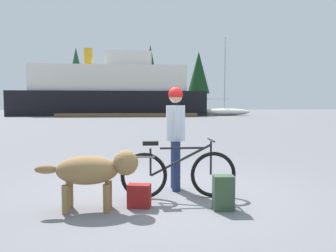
{
  "coord_description": "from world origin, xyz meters",
  "views": [
    {
      "loc": [
        -0.52,
        -5.22,
        1.46
      ],
      "look_at": [
        0.11,
        1.63,
        1.0
      ],
      "focal_mm": 35.27,
      "sensor_mm": 36.0,
      "label": 1
    }
  ],
  "objects_px": {
    "backpack": "(223,193)",
    "bicycle": "(178,173)",
    "sailboat_moored": "(224,111)",
    "dog": "(94,171)",
    "handbag_pannier": "(139,196)",
    "person_cyclist": "(176,128)",
    "ferry_boat": "(112,92)"
  },
  "relations": [
    {
      "from": "bicycle",
      "to": "ferry_boat",
      "type": "bearing_deg",
      "value": 95.86
    },
    {
      "from": "handbag_pannier",
      "to": "ferry_boat",
      "type": "relative_size",
      "value": 0.01
    },
    {
      "from": "sailboat_moored",
      "to": "bicycle",
      "type": "bearing_deg",
      "value": -106.04
    },
    {
      "from": "dog",
      "to": "sailboat_moored",
      "type": "bearing_deg",
      "value": 72.41
    },
    {
      "from": "bicycle",
      "to": "ferry_boat",
      "type": "relative_size",
      "value": 0.08
    },
    {
      "from": "sailboat_moored",
      "to": "dog",
      "type": "bearing_deg",
      "value": -107.59
    },
    {
      "from": "backpack",
      "to": "ferry_boat",
      "type": "distance_m",
      "value": 39.98
    },
    {
      "from": "handbag_pannier",
      "to": "sailboat_moored",
      "type": "distance_m",
      "value": 38.05
    },
    {
      "from": "dog",
      "to": "handbag_pannier",
      "type": "height_order",
      "value": "dog"
    },
    {
      "from": "backpack",
      "to": "person_cyclist",
      "type": "bearing_deg",
      "value": 114.98
    },
    {
      "from": "dog",
      "to": "bicycle",
      "type": "bearing_deg",
      "value": 21.25
    },
    {
      "from": "person_cyclist",
      "to": "dog",
      "type": "height_order",
      "value": "person_cyclist"
    },
    {
      "from": "person_cyclist",
      "to": "sailboat_moored",
      "type": "height_order",
      "value": "sailboat_moored"
    },
    {
      "from": "dog",
      "to": "handbag_pannier",
      "type": "relative_size",
      "value": 4.25
    },
    {
      "from": "dog",
      "to": "sailboat_moored",
      "type": "distance_m",
      "value": 38.3
    },
    {
      "from": "handbag_pannier",
      "to": "backpack",
      "type": "bearing_deg",
      "value": -10.99
    },
    {
      "from": "person_cyclist",
      "to": "dog",
      "type": "xyz_separation_m",
      "value": [
        -1.23,
        -0.98,
        -0.5
      ]
    },
    {
      "from": "backpack",
      "to": "sailboat_moored",
      "type": "distance_m",
      "value": 37.95
    },
    {
      "from": "handbag_pannier",
      "to": "sailboat_moored",
      "type": "height_order",
      "value": "sailboat_moored"
    },
    {
      "from": "person_cyclist",
      "to": "sailboat_moored",
      "type": "distance_m",
      "value": 37.0
    },
    {
      "from": "person_cyclist",
      "to": "handbag_pannier",
      "type": "bearing_deg",
      "value": -124.08
    },
    {
      "from": "bicycle",
      "to": "ferry_boat",
      "type": "xyz_separation_m",
      "value": [
        -4.0,
        39.0,
        2.64
      ]
    },
    {
      "from": "bicycle",
      "to": "sailboat_moored",
      "type": "height_order",
      "value": "sailboat_moored"
    },
    {
      "from": "bicycle",
      "to": "dog",
      "type": "relative_size",
      "value": 1.29
    },
    {
      "from": "bicycle",
      "to": "handbag_pannier",
      "type": "distance_m",
      "value": 0.76
    },
    {
      "from": "backpack",
      "to": "bicycle",
      "type": "bearing_deg",
      "value": 131.18
    },
    {
      "from": "person_cyclist",
      "to": "sailboat_moored",
      "type": "xyz_separation_m",
      "value": [
        10.34,
        35.52,
        -0.52
      ]
    },
    {
      "from": "person_cyclist",
      "to": "dog",
      "type": "distance_m",
      "value": 1.66
    },
    {
      "from": "bicycle",
      "to": "ferry_boat",
      "type": "height_order",
      "value": "ferry_boat"
    },
    {
      "from": "sailboat_moored",
      "to": "backpack",
      "type": "bearing_deg",
      "value": -104.98
    },
    {
      "from": "bicycle",
      "to": "backpack",
      "type": "height_order",
      "value": "bicycle"
    },
    {
      "from": "person_cyclist",
      "to": "dog",
      "type": "bearing_deg",
      "value": -141.43
    }
  ]
}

